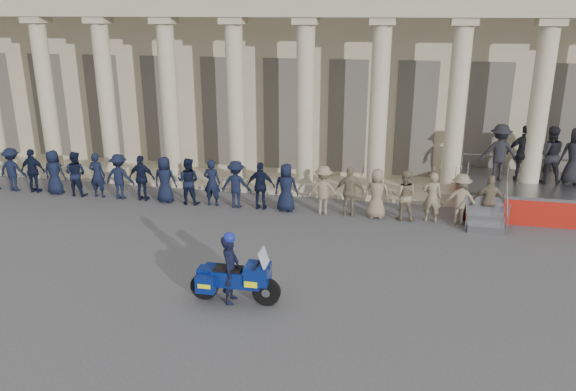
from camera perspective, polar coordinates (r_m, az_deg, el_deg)
The scene contains 6 objects.
ground at distance 14.28m, azimuth -9.66°, elevation -9.13°, with size 90.00×90.00×0.00m, color #444447.
building at distance 26.97m, azimuth 1.72°, elevation 14.10°, with size 40.00×12.50×9.00m.
officer_rank at distance 19.70m, azimuth -8.38°, elevation 1.34°, with size 19.71×0.63×1.65m.
reviewing_stand at distance 20.56m, azimuth 23.51°, elevation 2.85°, with size 4.70×4.39×2.88m.
motorcycle at distance 13.21m, azimuth -5.34°, elevation -8.39°, with size 2.17×0.89×1.39m.
rider at distance 13.12m, azimuth -5.88°, elevation -7.29°, with size 0.41×0.61×1.75m.
Camera 1 is at (4.98, -11.68, 6.53)m, focal length 35.00 mm.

